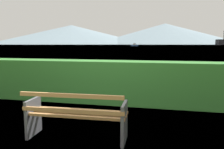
# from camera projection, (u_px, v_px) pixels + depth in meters

# --- Properties ---
(ground_plane) EXTENTS (1400.00, 1400.00, 0.00)m
(ground_plane) POSITION_uv_depth(u_px,v_px,m) (78.00, 138.00, 4.05)
(ground_plane) COLOR olive
(water_surface) EXTENTS (620.00, 620.00, 0.00)m
(water_surface) POSITION_uv_depth(u_px,v_px,m) (164.00, 45.00, 301.59)
(water_surface) COLOR #6B8EA3
(water_surface) RESTS_ON ground_plane
(park_bench) EXTENTS (1.76, 0.64, 0.87)m
(park_bench) POSITION_uv_depth(u_px,v_px,m) (76.00, 116.00, 3.93)
(park_bench) COLOR #A0703F
(park_bench) RESTS_ON ground_plane
(hedge_row) EXTENTS (12.22, 0.82, 1.18)m
(hedge_row) POSITION_uv_depth(u_px,v_px,m) (111.00, 82.00, 6.46)
(hedge_row) COLOR #2D6B28
(hedge_row) RESTS_ON ground_plane
(tender_far) EXTENTS (4.99, 2.40, 1.82)m
(tender_far) POSITION_uv_depth(u_px,v_px,m) (134.00, 45.00, 145.77)
(tender_far) COLOR #335693
(tender_far) RESTS_ON water_surface
(distant_hills) EXTENTS (921.32, 418.31, 50.78)m
(distant_hills) POSITION_uv_depth(u_px,v_px,m) (173.00, 34.00, 543.82)
(distant_hills) COLOR slate
(distant_hills) RESTS_ON ground_plane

